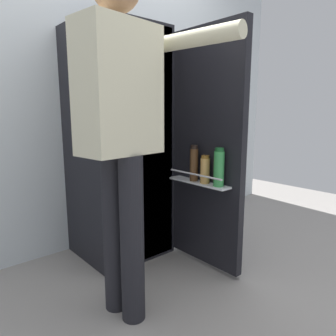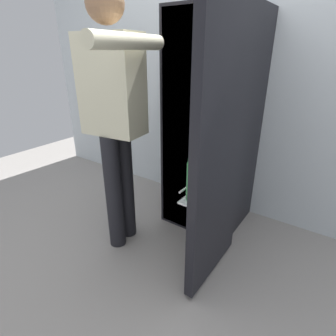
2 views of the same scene
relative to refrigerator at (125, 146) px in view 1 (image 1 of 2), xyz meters
name	(u,v)px [view 1 (image 1 of 2)]	position (x,y,z in m)	size (l,w,h in m)	color
ground_plane	(166,277)	(-0.03, -0.48, -0.82)	(6.01, 6.01, 0.00)	gray
kitchen_wall	(94,91)	(-0.03, 0.39, 0.41)	(4.40, 0.10, 2.45)	silver
refrigerator	(125,146)	(0.00, 0.00, 0.00)	(0.65, 1.15, 1.64)	black
person	(121,118)	(-0.41, -0.60, 0.21)	(0.59, 0.68, 1.72)	black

